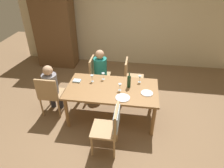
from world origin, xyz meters
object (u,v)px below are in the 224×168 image
(chair_left_end, at_px, (50,93))
(chair_far_right, at_px, (131,76))
(wine_glass_far, at_px, (140,78))
(dinner_plate_guest_left, at_px, (147,93))
(wine_glass_near_left, at_px, (103,75))
(dining_table, at_px, (112,92))
(dinner_plate_host, at_px, (123,98))
(chair_far_left, at_px, (97,73))
(wine_glass_centre, at_px, (120,86))
(chair_near, at_px, (112,124))
(armoire_cabinet, at_px, (55,30))
(wine_bottle_tall_green, at_px, (129,81))
(person_man_bearded, at_px, (51,86))
(person_woman_host, at_px, (101,69))
(wine_glass_near_right, at_px, (92,77))

(chair_left_end, relative_size, chair_far_right, 1.00)
(wine_glass_far, xyz_separation_m, dinner_plate_guest_left, (0.15, -0.39, -0.10))
(chair_left_end, distance_m, wine_glass_near_left, 1.16)
(dining_table, xyz_separation_m, dinner_plate_host, (0.24, -0.29, 0.08))
(chair_far_left, bearing_deg, wine_glass_centre, 35.57)
(dining_table, xyz_separation_m, chair_near, (0.12, -0.87, -0.05))
(dinner_plate_host, bearing_deg, armoire_cabinet, 131.60)
(chair_near, height_order, dinner_plate_guest_left, chair_near)
(wine_bottle_tall_green, bearing_deg, dinner_plate_guest_left, -25.64)
(wine_glass_centre, height_order, dinner_plate_guest_left, wine_glass_centre)
(chair_far_left, xyz_separation_m, wine_bottle_tall_green, (0.81, -0.77, 0.33))
(chair_far_left, xyz_separation_m, chair_left_end, (-0.79, -0.95, 0.00))
(chair_left_end, xyz_separation_m, wine_glass_far, (1.81, 0.40, 0.29))
(person_man_bearded, bearing_deg, dinner_plate_guest_left, -2.95)
(chair_near, relative_size, wine_bottle_tall_green, 2.91)
(chair_far_left, bearing_deg, chair_left_end, -39.60)
(chair_left_end, xyz_separation_m, chair_near, (1.40, -0.78, 0.06))
(dinner_plate_host, bearing_deg, chair_left_end, 172.41)
(dining_table, xyz_separation_m, wine_glass_near_left, (-0.23, 0.31, 0.18))
(person_woman_host, height_order, dinner_plate_guest_left, person_woman_host)
(person_man_bearded, height_order, dinner_plate_host, person_man_bearded)
(dining_table, distance_m, wine_glass_far, 0.64)
(dining_table, height_order, wine_glass_centre, wine_glass_centre)
(armoire_cabinet, height_order, person_man_bearded, armoire_cabinet)
(chair_left_end, xyz_separation_m, wine_glass_centre, (1.44, 0.04, 0.29))
(wine_bottle_tall_green, distance_m, wine_glass_far, 0.30)
(wine_glass_centre, bearing_deg, chair_far_right, 80.05)
(person_woman_host, bearing_deg, wine_glass_near_left, 15.09)
(chair_far_right, xyz_separation_m, person_woman_host, (-0.70, -0.00, 0.12))
(chair_far_right, relative_size, dinner_plate_host, 3.41)
(wine_bottle_tall_green, relative_size, wine_glass_centre, 2.12)
(chair_far_right, height_order, dinner_plate_host, chair_far_right)
(chair_far_right, xyz_separation_m, person_man_bearded, (-1.60, -0.84, 0.12))
(chair_far_right, bearing_deg, person_man_bearded, -62.28)
(dining_table, height_order, chair_far_right, chair_far_right)
(person_man_bearded, bearing_deg, chair_near, -32.40)
(wine_glass_centre, relative_size, dinner_plate_host, 0.55)
(wine_glass_near_left, xyz_separation_m, wine_glass_far, (0.76, -0.00, 0.00))
(dinner_plate_host, bearing_deg, wine_glass_centre, 108.71)
(chair_near, height_order, person_woman_host, person_woman_host)
(chair_near, relative_size, person_woman_host, 0.81)
(chair_far_left, height_order, person_man_bearded, person_man_bearded)
(wine_glass_far, bearing_deg, armoire_cabinet, 142.71)
(person_man_bearded, relative_size, wine_glass_centre, 7.52)
(chair_left_end, bearing_deg, wine_glass_near_right, 18.62)
(chair_left_end, height_order, wine_bottle_tall_green, wine_bottle_tall_green)
(wine_glass_far, bearing_deg, wine_glass_near_left, 179.77)
(chair_far_right, height_order, wine_bottle_tall_green, wine_bottle_tall_green)
(chair_left_end, distance_m, dinner_plate_guest_left, 1.97)
(dining_table, height_order, wine_glass_near_left, wine_glass_near_left)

